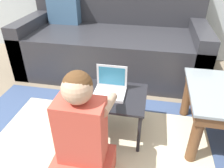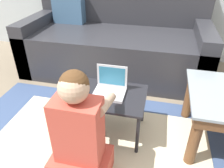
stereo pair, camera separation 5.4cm
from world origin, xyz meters
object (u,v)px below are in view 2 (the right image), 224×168
laptop_desk (104,98)px  laptop (110,89)px  couch (116,43)px  person_seated (79,136)px  computer_mouse (83,91)px

laptop_desk → laptop: size_ratio=2.73×
couch → person_seated: bearing=-85.4°
laptop_desk → laptop: laptop is taller
couch → person_seated: (0.12, -1.48, 0.01)m
laptop_desk → computer_mouse: (-0.14, -0.03, 0.06)m
couch → computer_mouse: couch is taller
laptop_desk → laptop: bearing=27.7°
couch → laptop_desk: 1.08m
computer_mouse → person_seated: bearing=-73.5°
laptop → person_seated: 0.44m
person_seated → laptop: bearing=80.6°
laptop → couch: bearing=100.4°
couch → computer_mouse: 1.10m
laptop_desk → computer_mouse: size_ratio=5.32×
laptop_desk → person_seated: (-0.03, -0.41, 0.02)m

